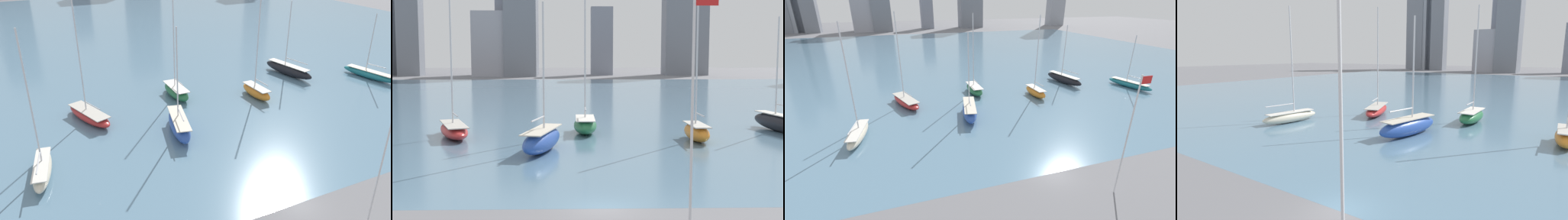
% 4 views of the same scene
% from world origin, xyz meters
% --- Properties ---
extents(ground_plane, '(500.00, 500.00, 0.00)m').
position_xyz_m(ground_plane, '(0.00, 0.00, 0.00)').
color(ground_plane, slate).
extents(harbor_water, '(180.00, 140.00, 0.00)m').
position_xyz_m(harbor_water, '(0.00, 70.00, 0.00)').
color(harbor_water, slate).
rests_on(harbor_water, ground_plane).
extents(flag_pole, '(1.24, 0.14, 12.28)m').
position_xyz_m(flag_pole, '(4.18, -4.66, 6.64)').
color(flag_pole, silver).
rests_on(flag_pole, ground_plane).
extents(sailboat_green, '(2.58, 7.61, 15.85)m').
position_xyz_m(sailboat_green, '(-0.40, 29.22, 1.01)').
color(sailboat_green, '#236B3D').
rests_on(sailboat_green, harbor_water).
extents(sailboat_blue, '(4.33, 9.66, 13.63)m').
position_xyz_m(sailboat_blue, '(-4.60, 18.15, 1.14)').
color(sailboat_blue, '#284CA8').
rests_on(sailboat_blue, harbor_water).
extents(sailboat_teal, '(3.87, 10.21, 11.29)m').
position_xyz_m(sailboat_teal, '(33.87, 22.36, 0.81)').
color(sailboat_teal, '#1E757F').
rests_on(sailboat_teal, harbor_water).
extents(sailboat_red, '(5.62, 9.72, 16.41)m').
position_xyz_m(sailboat_red, '(-14.46, 26.58, 0.88)').
color(sailboat_red, '#B72828').
rests_on(sailboat_red, harbor_water).
extents(sailboat_orange, '(2.25, 6.72, 15.60)m').
position_xyz_m(sailboat_orange, '(10.93, 23.72, 1.05)').
color(sailboat_orange, orange).
rests_on(sailboat_orange, harbor_water).
extents(sailboat_black, '(3.68, 10.72, 13.04)m').
position_xyz_m(sailboat_black, '(21.78, 29.79, 1.09)').
color(sailboat_black, black).
rests_on(sailboat_black, harbor_water).
extents(sailboat_cream, '(3.19, 8.59, 15.74)m').
position_xyz_m(sailboat_cream, '(-21.60, 15.36, 0.93)').
color(sailboat_cream, beige).
rests_on(sailboat_cream, harbor_water).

